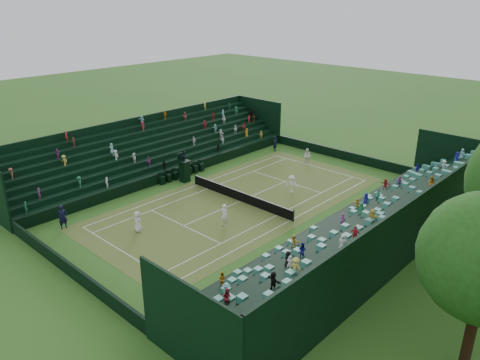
{
  "coord_description": "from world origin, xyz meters",
  "views": [
    {
      "loc": [
        25.38,
        -27.08,
        16.63
      ],
      "look_at": [
        0.0,
        0.0,
        2.0
      ],
      "focal_mm": 35.0,
      "sensor_mm": 36.0,
      "label": 1
    }
  ],
  "objects": [
    {
      "name": "ground",
      "position": [
        0.0,
        0.0,
        0.0
      ],
      "size": [
        160.0,
        160.0,
        0.0
      ],
      "primitive_type": "plane",
      "color": "#2F6720",
      "rests_on": "ground"
    },
    {
      "name": "court_surface",
      "position": [
        0.0,
        0.0,
        0.01
      ],
      "size": [
        12.97,
        26.77,
        0.01
      ],
      "primitive_type": "cube",
      "color": "#3A6E24",
      "rests_on": "ground"
    },
    {
      "name": "perimeter_wall_north",
      "position": [
        0.0,
        15.88,
        0.5
      ],
      "size": [
        17.17,
        0.2,
        1.0
      ],
      "primitive_type": "cube",
      "color": "black",
      "rests_on": "ground"
    },
    {
      "name": "perimeter_wall_south",
      "position": [
        0.0,
        -15.88,
        0.5
      ],
      "size": [
        17.17,
        0.2,
        1.0
      ],
      "primitive_type": "cube",
      "color": "black",
      "rests_on": "ground"
    },
    {
      "name": "perimeter_wall_east",
      "position": [
        8.48,
        0.0,
        0.5
      ],
      "size": [
        0.2,
        31.77,
        1.0
      ],
      "primitive_type": "cube",
      "color": "black",
      "rests_on": "ground"
    },
    {
      "name": "perimeter_wall_west",
      "position": [
        -8.48,
        0.0,
        0.5
      ],
      "size": [
        0.2,
        31.77,
        1.0
      ],
      "primitive_type": "cube",
      "color": "black",
      "rests_on": "ground"
    },
    {
      "name": "north_grandstand",
      "position": [
        12.66,
        0.0,
        1.55
      ],
      "size": [
        6.6,
        32.0,
        4.9
      ],
      "color": "black",
      "rests_on": "ground"
    },
    {
      "name": "south_grandstand",
      "position": [
        -12.66,
        0.0,
        1.55
      ],
      "size": [
        6.6,
        32.0,
        4.9
      ],
      "color": "black",
      "rests_on": "ground"
    },
    {
      "name": "tennis_net",
      "position": [
        0.0,
        0.0,
        0.53
      ],
      "size": [
        11.67,
        0.1,
        1.06
      ],
      "color": "black",
      "rests_on": "ground"
    },
    {
      "name": "umpire_chair",
      "position": [
        -7.13,
        -0.17,
        1.34
      ],
      "size": [
        1.0,
        1.0,
        3.13
      ],
      "color": "black",
      "rests_on": "ground"
    },
    {
      "name": "courtside_chairs",
      "position": [
        -8.16,
        0.37,
        0.42
      ],
      "size": [
        0.52,
        5.49,
        1.12
      ],
      "color": "black",
      "rests_on": "ground"
    },
    {
      "name": "player_near_west",
      "position": [
        -1.82,
        -9.32,
        0.82
      ],
      "size": [
        0.94,
        0.8,
        1.64
      ],
      "primitive_type": "imported",
      "rotation": [
        0.0,
        0.0,
        2.72
      ],
      "color": "white",
      "rests_on": "ground"
    },
    {
      "name": "player_near_east",
      "position": [
        2.29,
        -4.19,
        0.92
      ],
      "size": [
        0.71,
        0.5,
        1.84
      ],
      "primitive_type": "imported",
      "rotation": [
        0.0,
        0.0,
        3.24
      ],
      "color": "white",
      "rests_on": "ground"
    },
    {
      "name": "player_far_west",
      "position": [
        -1.59,
        12.16,
        0.82
      ],
      "size": [
        0.9,
        0.76,
        1.63
      ],
      "primitive_type": "imported",
      "rotation": [
        0.0,
        0.0,
        0.19
      ],
      "color": "white",
      "rests_on": "ground"
    },
    {
      "name": "player_far_east",
      "position": [
        2.02,
        4.67,
        0.82
      ],
      "size": [
        1.18,
        0.88,
        1.63
      ],
      "primitive_type": "imported",
      "rotation": [
        0.0,
        0.0,
        0.28
      ],
      "color": "white",
      "rests_on": "ground"
    },
    {
      "name": "line_judge_north",
      "position": [
        -6.8,
        13.18,
        0.88
      ],
      "size": [
        0.58,
        0.73,
        1.76
      ],
      "primitive_type": "imported",
      "rotation": [
        0.0,
        0.0,
        1.85
      ],
      "color": "black",
      "rests_on": "ground"
    },
    {
      "name": "line_judge_south",
      "position": [
        -6.39,
        -12.93,
        0.96
      ],
      "size": [
        0.51,
        0.73,
        1.91
      ],
      "primitive_type": "imported",
      "rotation": [
        0.0,
        0.0,
        1.49
      ],
      "color": "black",
      "rests_on": "ground"
    }
  ]
}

